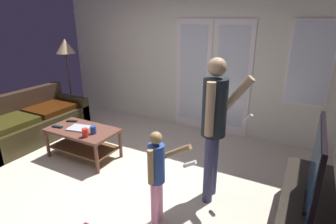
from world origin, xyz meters
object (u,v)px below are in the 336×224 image
(leather_couch, at_px, (30,124))
(tv_remote_black, at_px, (57,127))
(laptop_closed, at_px, (79,128))
(person_adult, at_px, (215,120))
(coffee_table, at_px, (83,137))
(person_child, at_px, (157,171))
(cup_near_edge, at_px, (85,133))
(cup_by_laptop, at_px, (93,130))
(flat_screen_tv, at_px, (315,168))
(floor_lamp, at_px, (65,49))
(dvd_remote_slim, at_px, (72,121))

(leather_couch, distance_m, tv_remote_black, 0.99)
(laptop_closed, bearing_deg, person_adult, -11.91)
(coffee_table, xyz_separation_m, tv_remote_black, (-0.38, -0.13, 0.14))
(person_child, relative_size, laptop_closed, 3.37)
(cup_near_edge, distance_m, cup_by_laptop, 0.14)
(flat_screen_tv, relative_size, person_child, 0.94)
(cup_by_laptop, bearing_deg, floor_lamp, 144.77)
(flat_screen_tv, distance_m, cup_by_laptop, 2.80)
(coffee_table, relative_size, cup_near_edge, 8.48)
(person_adult, xyz_separation_m, cup_near_edge, (-1.79, -0.17, -0.47))
(person_child, relative_size, cup_near_edge, 8.33)
(flat_screen_tv, xyz_separation_m, tv_remote_black, (-3.42, 0.14, -0.35))
(leather_couch, xyz_separation_m, coffee_table, (1.33, -0.05, 0.06))
(cup_near_edge, relative_size, tv_remote_black, 0.74)
(person_child, xyz_separation_m, floor_lamp, (-3.34, 1.98, 0.79))
(person_child, height_order, laptop_closed, person_child)
(leather_couch, height_order, floor_lamp, floor_lamp)
(leather_couch, relative_size, floor_lamp, 1.18)
(person_adult, height_order, cup_by_laptop, person_adult)
(tv_remote_black, bearing_deg, dvd_remote_slim, 76.79)
(cup_near_edge, bearing_deg, laptop_closed, 150.13)
(tv_remote_black, bearing_deg, person_adult, -7.91)
(coffee_table, bearing_deg, cup_near_edge, -36.39)
(coffee_table, distance_m, laptop_closed, 0.15)
(leather_couch, bearing_deg, tv_remote_black, -10.87)
(leather_couch, xyz_separation_m, laptop_closed, (1.28, -0.06, 0.20))
(floor_lamp, relative_size, laptop_closed, 5.27)
(floor_lamp, distance_m, cup_by_laptop, 2.49)
(floor_lamp, height_order, cup_near_edge, floor_lamp)
(person_adult, relative_size, tv_remote_black, 9.81)
(person_child, height_order, cup_near_edge, person_child)
(flat_screen_tv, height_order, laptop_closed, flat_screen_tv)
(flat_screen_tv, xyz_separation_m, dvd_remote_slim, (-3.41, 0.42, -0.35))
(laptop_closed, bearing_deg, cup_near_edge, -41.89)
(person_adult, xyz_separation_m, tv_remote_black, (-2.42, -0.13, -0.52))
(laptop_closed, xyz_separation_m, cup_near_edge, (0.30, -0.17, 0.05))
(laptop_closed, bearing_deg, cup_by_laptop, -17.44)
(cup_by_laptop, height_order, dvd_remote_slim, cup_by_laptop)
(dvd_remote_slim, bearing_deg, person_child, -43.62)
(cup_near_edge, xyz_separation_m, dvd_remote_slim, (-0.61, 0.32, -0.05))
(floor_lamp, bearing_deg, person_child, -30.65)
(person_child, bearing_deg, person_adult, 63.74)
(coffee_table, distance_m, dvd_remote_slim, 0.41)
(laptop_closed, height_order, cup_near_edge, cup_near_edge)
(floor_lamp, distance_m, tv_remote_black, 2.13)
(person_adult, relative_size, person_child, 1.60)
(flat_screen_tv, height_order, tv_remote_black, flat_screen_tv)
(dvd_remote_slim, bearing_deg, cup_near_edge, -49.77)
(floor_lamp, relative_size, cup_near_edge, 13.02)
(person_child, distance_m, cup_near_edge, 1.55)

